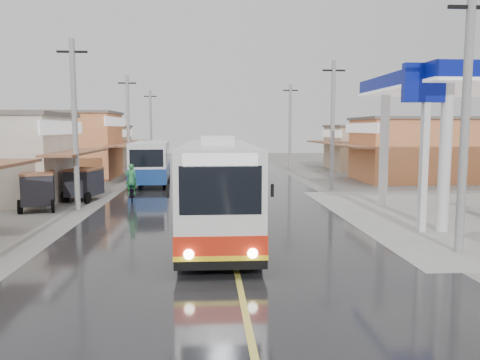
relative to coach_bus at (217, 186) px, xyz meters
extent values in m
plane|color=slate|center=(0.40, -3.50, -1.73)|extent=(120.00, 120.00, 0.00)
cube|color=black|center=(0.40, 11.50, -1.72)|extent=(12.00, 90.00, 0.02)
cube|color=#D8CC4C|center=(0.40, 11.50, -1.70)|extent=(0.15, 90.00, 0.01)
cylinder|color=white|center=(8.40, 5.50, 1.02)|extent=(0.44, 0.44, 5.50)
cylinder|color=white|center=(8.40, -0.50, 1.02)|extent=(0.44, 0.44, 5.50)
cube|color=white|center=(7.60, -0.50, 1.27)|extent=(0.25, 0.25, 6.00)
cube|color=#0A1791|center=(7.60, -0.50, 3.77)|extent=(1.80, 0.30, 1.40)
cube|color=silver|center=(0.00, -0.07, 0.20)|extent=(2.45, 11.32, 2.78)
cube|color=black|center=(0.00, -0.07, -1.28)|extent=(2.47, 11.34, 0.28)
cube|color=red|center=(0.00, -0.07, -0.81)|extent=(2.49, 11.36, 0.52)
cube|color=yellow|center=(0.00, -0.07, -1.12)|extent=(2.50, 11.37, 0.13)
cube|color=black|center=(0.00, 0.40, 0.51)|extent=(2.47, 8.97, 0.94)
cube|color=black|center=(-0.05, -5.67, 0.60)|extent=(2.06, 0.14, 1.22)
cube|color=black|center=(0.04, 5.53, 0.60)|extent=(2.06, 0.14, 1.04)
cube|color=white|center=(-0.05, -5.67, 1.35)|extent=(1.86, 0.13, 0.33)
cube|color=silver|center=(0.00, -0.07, 1.73)|extent=(1.15, 2.83, 0.28)
cylinder|color=black|center=(-1.06, -4.02, -1.19)|extent=(0.34, 1.04, 1.04)
cylinder|color=black|center=(1.00, -4.03, -1.19)|extent=(0.34, 1.04, 1.04)
cylinder|color=black|center=(-1.00, 3.52, -1.19)|extent=(0.34, 1.04, 1.04)
cylinder|color=black|center=(1.06, 3.50, -1.19)|extent=(0.34, 1.04, 1.04)
sphere|color=#FFF2CC|center=(-0.85, -5.73, -1.00)|extent=(0.27, 0.27, 0.26)
sphere|color=#FFF2CC|center=(0.75, -5.75, -1.00)|extent=(0.27, 0.27, 0.26)
cube|color=black|center=(-1.37, -5.41, 0.55)|extent=(0.08, 0.08, 0.33)
cube|color=black|center=(1.28, -5.43, 0.55)|extent=(0.08, 0.08, 0.33)
cube|color=silver|center=(-4.30, 15.85, -0.01)|extent=(2.80, 8.86, 2.43)
cube|color=navy|center=(-4.30, 15.85, -0.83)|extent=(2.84, 8.90, 0.97)
cube|color=black|center=(-4.30, 15.85, 0.33)|extent=(2.76, 7.40, 0.87)
cube|color=black|center=(-4.06, 11.53, 0.33)|extent=(2.04, 0.23, 1.07)
cylinder|color=black|center=(-5.17, 12.69, -1.22)|extent=(0.34, 0.99, 0.97)
cylinder|color=black|center=(-3.09, 12.80, -1.22)|extent=(0.34, 0.99, 0.97)
cylinder|color=black|center=(-5.51, 18.90, -1.22)|extent=(0.34, 0.99, 0.97)
cylinder|color=black|center=(-3.42, 19.01, -1.22)|extent=(0.34, 0.99, 0.97)
imported|color=black|center=(-4.37, 7.74, -1.23)|extent=(0.95, 1.96, 0.99)
imported|color=#2A7E42|center=(-4.37, 7.52, -0.52)|extent=(0.65, 0.49, 1.64)
cube|color=#26262D|center=(-6.95, 8.15, -0.75)|extent=(1.73, 2.28, 1.33)
cube|color=brown|center=(-6.95, 8.15, -0.04)|extent=(1.79, 2.34, 0.10)
cylinder|color=black|center=(-7.80, 7.60, -1.42)|extent=(0.31, 0.64, 0.61)
cylinder|color=black|center=(-7.50, 9.00, -1.42)|extent=(0.31, 0.64, 0.61)
cylinder|color=black|center=(-6.54, 7.12, -1.42)|extent=(0.25, 0.63, 0.61)
cube|color=#26262D|center=(-8.37, 5.36, -0.71)|extent=(1.93, 2.45, 1.39)
cube|color=brown|center=(-8.37, 5.36, 0.04)|extent=(2.00, 2.51, 0.11)
cylinder|color=black|center=(-8.88, 4.43, -1.41)|extent=(0.36, 0.67, 0.64)
cylinder|color=black|center=(-9.30, 5.87, -1.41)|extent=(0.36, 0.67, 0.64)
cylinder|color=black|center=(-7.48, 4.61, -1.41)|extent=(0.30, 0.65, 0.64)
camera|label=1|loc=(-0.36, -17.18, 2.12)|focal=35.00mm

